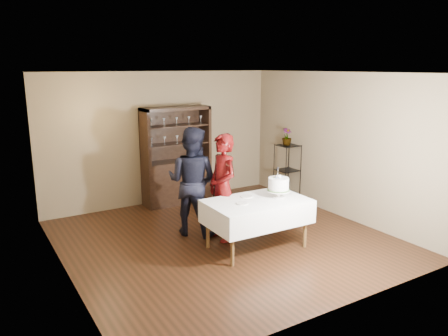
{
  "coord_description": "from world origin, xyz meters",
  "views": [
    {
      "loc": [
        -3.53,
        -5.78,
        2.8
      ],
      "look_at": [
        0.04,
        0.1,
        1.19
      ],
      "focal_mm": 35.0,
      "sensor_mm": 36.0,
      "label": 1
    }
  ],
  "objects": [
    {
      "name": "wall_left",
      "position": [
        -2.5,
        0.0,
        1.35
      ],
      "size": [
        0.02,
        5.0,
        2.7
      ],
      "primitive_type": "cube",
      "color": "#76664C",
      "rests_on": "floor"
    },
    {
      "name": "cake",
      "position": [
        0.63,
        -0.59,
        0.98
      ],
      "size": [
        0.36,
        0.36,
        0.5
      ],
      "rotation": [
        0.0,
        0.0,
        0.04
      ],
      "color": "silver",
      "rests_on": "cake_table"
    },
    {
      "name": "ceiling",
      "position": [
        0.0,
        0.0,
        2.7
      ],
      "size": [
        5.0,
        5.0,
        0.0
      ],
      "primitive_type": "plane",
      "rotation": [
        3.14,
        0.0,
        0.0
      ],
      "color": "silver",
      "rests_on": "back_wall"
    },
    {
      "name": "china_hutch",
      "position": [
        0.2,
        2.25,
        0.66
      ],
      "size": [
        1.4,
        0.48,
        2.0
      ],
      "color": "black",
      "rests_on": "floor"
    },
    {
      "name": "plate_far",
      "position": [
        0.22,
        -0.31,
        0.79
      ],
      "size": [
        0.2,
        0.2,
        0.01
      ],
      "primitive_type": "cylinder",
      "rotation": [
        0.0,
        0.0,
        0.05
      ],
      "color": "silver",
      "rests_on": "cake_table"
    },
    {
      "name": "back_wall",
      "position": [
        0.0,
        2.5,
        1.35
      ],
      "size": [
        5.0,
        0.02,
        2.7
      ],
      "primitive_type": "cube",
      "color": "#76664C",
      "rests_on": "floor"
    },
    {
      "name": "wall_right",
      "position": [
        2.5,
        0.0,
        1.35
      ],
      "size": [
        0.02,
        5.0,
        2.7
      ],
      "primitive_type": "cube",
      "color": "#76664C",
      "rests_on": "floor"
    },
    {
      "name": "floor",
      "position": [
        0.0,
        0.0,
        0.0
      ],
      "size": [
        5.0,
        5.0,
        0.0
      ],
      "primitive_type": "plane",
      "color": "black",
      "rests_on": "ground"
    },
    {
      "name": "cake_table",
      "position": [
        0.25,
        -0.54,
        0.6
      ],
      "size": [
        1.58,
        0.99,
        0.78
      ],
      "rotation": [
        0.0,
        0.0,
        -0.02
      ],
      "color": "white",
      "rests_on": "floor"
    },
    {
      "name": "plant_etagere",
      "position": [
        2.28,
        1.2,
        0.65
      ],
      "size": [
        0.42,
        0.42,
        1.2
      ],
      "color": "black",
      "rests_on": "floor"
    },
    {
      "name": "man",
      "position": [
        -0.32,
        0.53,
        0.92
      ],
      "size": [
        1.1,
        1.13,
        1.84
      ],
      "primitive_type": "imported",
      "rotation": [
        0.0,
        0.0,
        2.26
      ],
      "color": "black",
      "rests_on": "floor"
    },
    {
      "name": "plate_near",
      "position": [
        -0.04,
        -0.57,
        0.79
      ],
      "size": [
        0.23,
        0.23,
        0.01
      ],
      "primitive_type": "cylinder",
      "rotation": [
        0.0,
        0.0,
        0.31
      ],
      "color": "silver",
      "rests_on": "cake_table"
    },
    {
      "name": "woman",
      "position": [
        -0.01,
        0.05,
        0.88
      ],
      "size": [
        0.43,
        0.65,
        1.76
      ],
      "primitive_type": "imported",
      "rotation": [
        0.0,
        0.0,
        -1.59
      ],
      "color": "#370505",
      "rests_on": "floor"
    },
    {
      "name": "potted_plant",
      "position": [
        2.25,
        1.21,
        1.37
      ],
      "size": [
        0.2,
        0.2,
        0.36
      ],
      "primitive_type": "imported",
      "rotation": [
        0.0,
        0.0,
        -0.02
      ],
      "color": "#446D34",
      "rests_on": "plant_etagere"
    }
  ]
}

